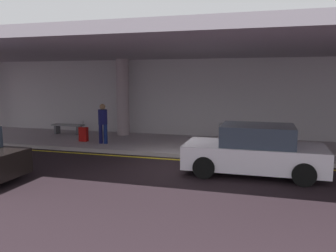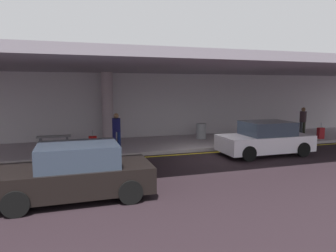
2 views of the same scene
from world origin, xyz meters
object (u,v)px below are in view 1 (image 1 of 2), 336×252
Objects in this scene: support_column_left_mid at (123,97)px; car_white at (254,151)px; bench_metal at (68,127)px; traveler_with_luggage at (103,121)px; suitcase_upright_secondary at (84,134)px; trash_bin_steel at (225,133)px.

car_white is (6.38, -4.94, -1.26)m from support_column_left_mid.
bench_metal is (-2.72, -0.58, -1.47)m from support_column_left_mid.
traveler_with_luggage is (0.11, -2.40, -0.86)m from support_column_left_mid.
trash_bin_steel is (6.02, 1.28, 0.11)m from suitcase_upright_secondary.
support_column_left_mid is 4.06× the size of suitcase_upright_secondary.
trash_bin_steel is at bearing 148.59° from traveler_with_luggage.
support_column_left_mid reaches higher than trash_bin_steel.
support_column_left_mid is 2.17× the size of traveler_with_luggage.
car_white is 10.10m from bench_metal.
car_white is 4.28m from trash_bin_steel.
support_column_left_mid is at bearing 53.93° from suitcase_upright_secondary.
support_column_left_mid is 4.29× the size of trash_bin_steel.
trash_bin_steel is at bearing -0.12° from suitcase_upright_secondary.
bench_metal is at bearing 177.80° from trash_bin_steel.
trash_bin_steel is (5.06, -0.87, -1.40)m from support_column_left_mid.
suitcase_upright_secondary is at bearing -41.87° from bench_metal.
suitcase_upright_secondary is 0.56× the size of bench_metal.
traveler_with_luggage is 3.42m from bench_metal.
suitcase_upright_secondary is at bearing -113.93° from support_column_left_mid.
car_white is 4.56× the size of suitcase_upright_secondary.
traveler_with_luggage is (-6.27, 2.54, 0.40)m from car_white.
support_column_left_mid is 2.80m from suitcase_upright_secondary.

